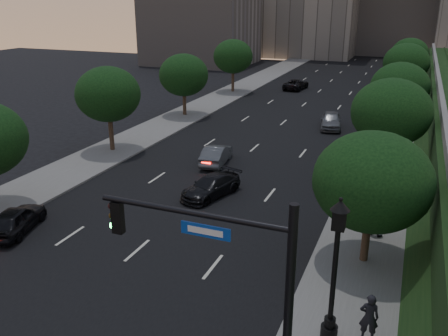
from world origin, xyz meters
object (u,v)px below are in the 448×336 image
at_px(street_lamp, 334,279).
at_px(sedan_mid_left, 216,154).
at_px(sedan_far_right, 331,120).
at_px(pedestrian_c, 350,208).
at_px(traffic_signal_mast, 248,312).
at_px(sedan_far_left, 296,84).
at_px(pedestrian_b, 376,219).
at_px(sedan_near_left, 16,219).
at_px(pedestrian_a, 369,317).
at_px(sedan_near_right, 211,186).

distance_m(street_lamp, sedan_mid_left, 19.88).
distance_m(sedan_far_right, pedestrian_c, 20.21).
distance_m(sedan_mid_left, pedestrian_c, 12.34).
bearing_deg(traffic_signal_mast, sedan_mid_left, 114.95).
bearing_deg(sedan_mid_left, pedestrian_c, 140.54).
distance_m(traffic_signal_mast, pedestrian_c, 14.28).
height_order(sedan_far_left, pedestrian_b, pedestrian_b).
distance_m(street_lamp, pedestrian_b, 8.99).
height_order(sedan_near_left, sedan_far_left, sedan_near_left).
xyz_separation_m(traffic_signal_mast, sedan_near_left, (-15.01, 6.59, -2.97)).
bearing_deg(pedestrian_c, pedestrian_b, 157.37).
relative_size(sedan_mid_left, pedestrian_a, 2.36).
relative_size(traffic_signal_mast, pedestrian_b, 3.93).
xyz_separation_m(sedan_near_left, sedan_far_left, (3.71, 45.68, -0.01)).
bearing_deg(traffic_signal_mast, street_lamp, 68.02).
height_order(sedan_near_left, sedan_mid_left, sedan_mid_left).
xyz_separation_m(sedan_near_left, sedan_mid_left, (5.50, 13.85, 0.01)).
xyz_separation_m(sedan_mid_left, sedan_near_right, (2.04, -5.73, -0.07)).
height_order(sedan_near_right, sedan_far_right, sedan_far_right).
distance_m(sedan_near_right, pedestrian_b, 10.04).
height_order(sedan_near_left, pedestrian_b, pedestrian_b).
bearing_deg(traffic_signal_mast, sedan_near_left, 156.31).
relative_size(street_lamp, pedestrian_c, 3.45).
xyz_separation_m(street_lamp, pedestrian_c, (-0.66, 9.88, -1.67)).
bearing_deg(traffic_signal_mast, sedan_far_right, 95.83).
xyz_separation_m(street_lamp, sedan_near_left, (-16.67, 2.49, -1.94)).
height_order(traffic_signal_mast, street_lamp, traffic_signal_mast).
bearing_deg(sedan_far_left, street_lamp, 111.38).
relative_size(sedan_far_left, sedan_far_right, 1.07).
relative_size(sedan_mid_left, sedan_far_left, 0.88).
bearing_deg(street_lamp, sedan_far_right, 99.77).
relative_size(sedan_near_right, pedestrian_c, 2.72).
relative_size(pedestrian_b, pedestrian_c, 1.09).
relative_size(traffic_signal_mast, sedan_far_right, 1.53).
relative_size(sedan_mid_left, pedestrian_b, 2.43).
bearing_deg(sedan_mid_left, sedan_far_left, -94.67).
xyz_separation_m(traffic_signal_mast, pedestrian_b, (2.40, 12.92, -2.63)).
distance_m(traffic_signal_mast, sedan_far_left, 53.56).
xyz_separation_m(pedestrian_b, pedestrian_c, (-1.40, 1.07, -0.08)).
relative_size(traffic_signal_mast, pedestrian_c, 4.30).
bearing_deg(sedan_near_left, sedan_far_left, -109.80).
xyz_separation_m(traffic_signal_mast, sedan_far_right, (-3.44, 33.69, -2.89)).
xyz_separation_m(street_lamp, sedan_far_left, (-12.96, 48.17, -1.95)).
height_order(sedan_mid_left, pedestrian_c, pedestrian_c).
xyz_separation_m(traffic_signal_mast, sedan_near_right, (-7.47, 14.71, -3.03)).
bearing_deg(traffic_signal_mast, pedestrian_a, 57.74).
relative_size(street_lamp, pedestrian_b, 3.16).
xyz_separation_m(sedan_far_left, pedestrian_c, (12.31, -38.29, 0.28)).
relative_size(sedan_far_right, pedestrian_b, 2.57).
bearing_deg(sedan_far_right, sedan_near_right, -111.56).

